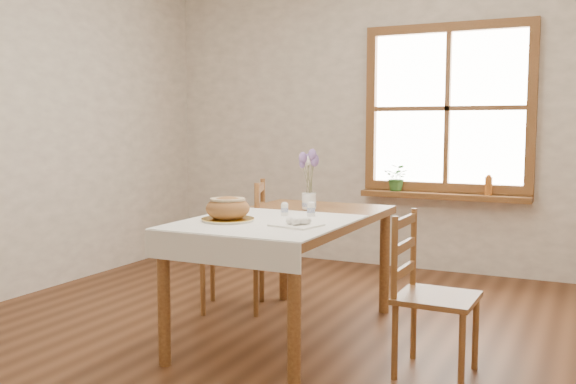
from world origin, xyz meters
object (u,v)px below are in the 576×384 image
Objects in this scene: chair_right at (437,295)px; flower_vase at (309,202)px; dining_table at (288,230)px; chair_left at (233,245)px; bread_plate at (228,220)px.

flower_vase is at bearing 62.35° from chair_right.
flower_vase is at bearing 89.90° from dining_table.
chair_left is 1.69m from chair_right.
dining_table is 0.44m from bread_plate.
flower_vase is (0.20, 0.70, 0.03)m from bread_plate.
bread_plate is at bearing -105.82° from flower_vase.
bread_plate is (-1.17, -0.16, 0.34)m from chair_right.
chair_right reaches higher than bread_plate.
dining_table is 1.02m from chair_right.
bread_plate is 2.84× the size of flower_vase.
chair_left reaches higher than bread_plate.
dining_table is 1.88× the size of chair_right.
chair_left is at bearing 149.05° from dining_table.
flower_vase is at bearing 63.51° from chair_left.
chair_right is 1.17m from flower_vase.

